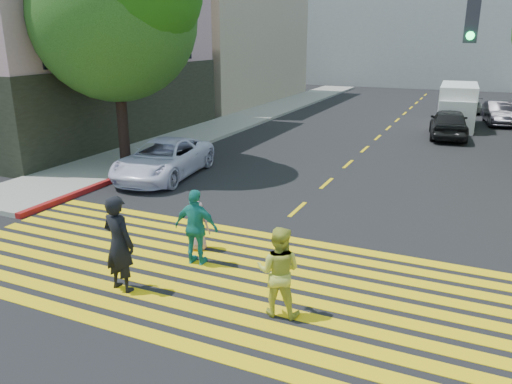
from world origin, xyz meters
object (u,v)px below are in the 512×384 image
Objects in this scene: silver_car at (466,102)px; white_van at (457,107)px; tree_left at (115,8)px; dark_car_near at (449,123)px; pedestrian_child at (197,226)px; dark_car_parked at (499,113)px; pedestrian_extra at (196,228)px; white_sedan at (164,159)px; pedestrian_woman at (279,271)px; pedestrian_man at (119,244)px.

white_van is at bearing 80.29° from silver_car.
tree_left is 2.00× the size of dark_car_near.
dark_car_near is (4.42, 17.10, 0.14)m from pedestrian_child.
silver_car is at bearing 103.93° from dark_car_parked.
tree_left reaches higher than silver_car.
pedestrian_child is at bearing 72.45° from silver_car.
pedestrian_child is at bearing -105.22° from white_van.
pedestrian_extra is 0.36× the size of white_sedan.
dark_car_near is at bearing -119.71° from pedestrian_child.
pedestrian_woman is 2.74m from pedestrian_extra.
pedestrian_man reaches higher than pedestrian_child.
pedestrian_extra is (0.77, 1.67, -0.13)m from pedestrian_man.
pedestrian_man is 0.46× the size of dark_car_near.
silver_car is at bearing 61.93° from tree_left.
pedestrian_man is 1.66× the size of pedestrian_child.
dark_car_near is at bearing -95.28° from white_van.
pedestrian_child is 17.67m from dark_car_near.
pedestrian_child is at bearing -41.16° from tree_left.
dark_car_parked is (1.95, -4.76, 0.05)m from silver_car.
pedestrian_child is at bearing -55.76° from white_sedan.
white_van reaches higher than pedestrian_child.
dark_car_parked is (6.39, 23.29, -0.22)m from pedestrian_extra.
white_sedan is 17.84m from white_van.
pedestrian_woman is 0.39× the size of dark_car_near.
dark_car_near is (4.80, 19.46, -0.25)m from pedestrian_man.
tree_left reaches higher than dark_car_near.
pedestrian_child is (-2.84, 1.91, -0.25)m from pedestrian_woman.
silver_car is 1.05× the size of dark_car_parked.
pedestrian_woman is at bearing -107.45° from dark_car_parked.
white_van is (-0.26, -6.87, 0.51)m from silver_car.
tree_left reaches higher than pedestrian_woman.
tree_left is 22.13m from dark_car_parked.
white_van is at bearing -106.20° from pedestrian_extra.
pedestrian_extra reaches higher than dark_car_parked.
white_van is (0.16, 3.38, 0.37)m from dark_car_near.
white_sedan is at bearing -64.23° from pedestrian_child.
pedestrian_woman is 0.98× the size of pedestrian_extra.
pedestrian_man is (6.27, -8.17, -4.88)m from tree_left.
dark_car_parked is (3.94, 24.51, -0.20)m from pedestrian_woman.
dark_car_near is 0.86× the size of white_van.
white_van reaches higher than pedestrian_woman.
pedestrian_extra is at bearing -34.43° from pedestrian_woman.
dark_car_near is at bearing 80.14° from silver_car.
pedestrian_child is 0.29× the size of silver_car.
pedestrian_child is 0.25× the size of white_sedan.
pedestrian_man is 0.39× the size of white_van.
pedestrian_extra is 0.34× the size of white_van.
pedestrian_man reaches higher than pedestrian_woman.
tree_left is 5.01× the size of pedestrian_extra.
pedestrian_woman is at bearing -164.07° from pedestrian_man.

